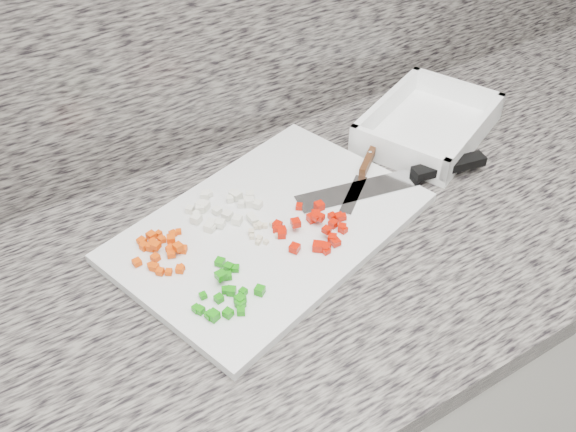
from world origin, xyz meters
The scene contains 11 objects.
cabinet centered at (0.00, 1.44, 0.43)m, with size 3.92×0.62×0.86m, color silver.
countertop centered at (0.00, 1.44, 0.88)m, with size 3.96×0.64×0.04m, color slate.
cutting_board centered at (0.03, 1.49, 0.91)m, with size 0.46×0.31×0.02m, color silver.
carrot_pile centered at (-0.14, 1.52, 0.92)m, with size 0.09×0.10×0.02m.
onion_pile centered at (-0.02, 1.55, 0.92)m, with size 0.12×0.11×0.01m.
green_pepper_pile centered at (-0.10, 1.39, 0.92)m, with size 0.10×0.11×0.02m.
red_pepper_pile centered at (0.08, 1.44, 0.92)m, with size 0.12×0.12×0.02m.
garlic_pile centered at (0.01, 1.48, 0.92)m, with size 0.05×0.05×0.01m.
chef_knife centered at (0.30, 1.46, 0.92)m, with size 0.34×0.10×0.02m.
paring_knife centered at (0.24, 1.52, 0.92)m, with size 0.17×0.14×0.02m.
tray centered at (0.41, 1.56, 0.92)m, with size 0.31×0.28×0.05m.
Camera 1 is at (-0.33, 0.86, 1.58)m, focal length 40.00 mm.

